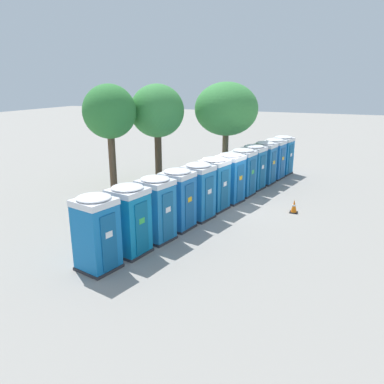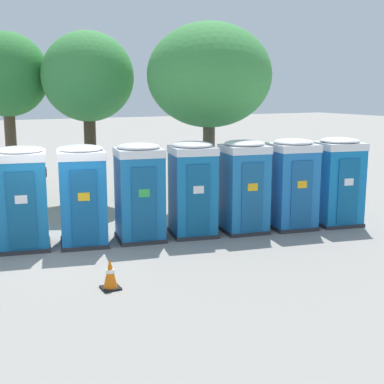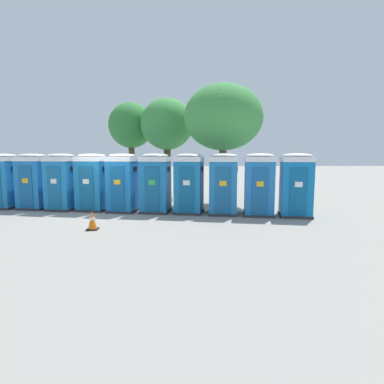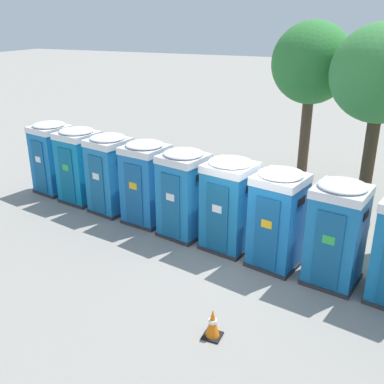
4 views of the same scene
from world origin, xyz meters
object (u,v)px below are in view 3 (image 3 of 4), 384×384
(portapotty_4, at_px, (62,182))
(portapotty_7, at_px, (156,183))
(portapotty_9, at_px, (223,184))
(portapotty_3, at_px, (34,181))
(portapotty_6, at_px, (123,183))
(portapotty_8, at_px, (189,183))
(portapotty_10, at_px, (259,184))
(portapotty_2, at_px, (5,181))
(portapotty_5, at_px, (93,182))
(street_tree_2, at_px, (131,126))
(traffic_cone, at_px, (92,220))
(street_tree_0, at_px, (167,125))
(portapotty_11, at_px, (296,185))
(street_tree_1, at_px, (223,118))

(portapotty_4, distance_m, portapotty_7, 4.36)
(portapotty_9, bearing_deg, portapotty_7, 169.02)
(portapotty_3, xyz_separation_m, portapotty_6, (4.25, -0.94, 0.00))
(portapotty_8, relative_size, portapotty_10, 1.00)
(portapotty_2, height_order, portapotty_5, same)
(portapotty_4, bearing_deg, portapotty_3, 166.05)
(portapotty_6, bearing_deg, portapotty_4, 168.20)
(street_tree_2, distance_m, traffic_cone, 10.67)
(portapotty_9, distance_m, street_tree_0, 6.99)
(portapotty_4, distance_m, portapotty_8, 5.81)
(portapotty_11, xyz_separation_m, street_tree_0, (-5.38, 6.37, 2.98))
(portapotty_2, xyz_separation_m, portapotty_6, (5.68, -1.19, -0.00))
(portapotty_11, relative_size, street_tree_1, 0.43)
(portapotty_9, xyz_separation_m, street_tree_1, (0.34, 2.58, 3.01))
(portapotty_2, relative_size, portapotty_4, 1.00)
(portapotty_10, xyz_separation_m, street_tree_1, (-1.08, 2.87, 3.01))
(portapotty_8, relative_size, portapotty_11, 1.00)
(portapotty_3, distance_m, street_tree_2, 7.39)
(portapotty_3, height_order, street_tree_2, street_tree_2)
(portapotty_4, bearing_deg, portapotty_8, -10.48)
(portapotty_9, distance_m, portapotty_11, 2.90)
(portapotty_5, xyz_separation_m, street_tree_0, (3.16, 4.64, 2.98))
(portapotty_6, distance_m, traffic_cone, 3.44)
(portapotty_6, bearing_deg, street_tree_0, 70.71)
(portapotty_7, xyz_separation_m, portapotty_11, (5.70, -1.13, -0.00))
(portapotty_10, height_order, street_tree_1, street_tree_1)
(portapotty_9, bearing_deg, street_tree_2, 123.50)
(portapotty_8, bearing_deg, street_tree_2, 116.22)
(portapotty_2, relative_size, portapotty_9, 1.00)
(portapotty_11, xyz_separation_m, traffic_cone, (-7.56, -1.91, -0.97))
(portapotty_8, xyz_separation_m, street_tree_2, (-3.48, 7.07, 3.05))
(traffic_cone, bearing_deg, portapotty_11, 14.16)
(street_tree_2, bearing_deg, portapotty_3, -122.69)
(portapotty_8, relative_size, traffic_cone, 3.97)
(portapotty_7, distance_m, portapotty_9, 2.90)
(portapotty_4, bearing_deg, portapotty_9, -10.99)
(portapotty_4, relative_size, portapotty_9, 1.00)
(portapotty_3, relative_size, portapotty_11, 1.00)
(street_tree_0, xyz_separation_m, street_tree_2, (-2.37, 1.61, 0.07))
(portapotty_6, xyz_separation_m, portapotty_7, (1.43, -0.24, -0.00))
(street_tree_0, bearing_deg, portapotty_6, -109.29)
(portapotty_7, bearing_deg, portapotty_11, -11.19)
(portapotty_6, height_order, portapotty_7, same)
(traffic_cone, bearing_deg, portapotty_10, 19.65)
(portapotty_4, relative_size, portapotty_6, 1.00)
(street_tree_2, bearing_deg, portapotty_4, -110.31)
(portapotty_5, distance_m, portapotty_11, 8.71)
(portapotty_7, height_order, portapotty_10, same)
(portapotty_3, xyz_separation_m, portapotty_5, (2.85, -0.58, -0.00))
(portapotty_3, distance_m, portapotty_8, 7.26)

